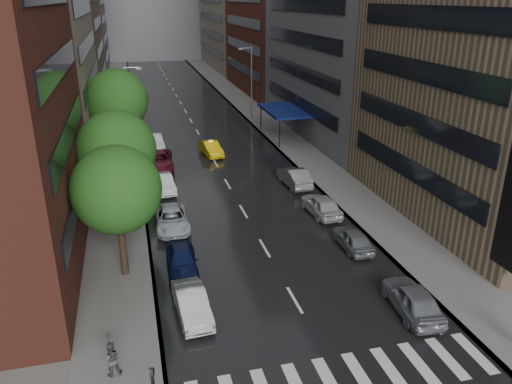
% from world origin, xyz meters
% --- Properties ---
extents(ground, '(220.00, 220.00, 0.00)m').
position_xyz_m(ground, '(0.00, 0.00, 0.00)').
color(ground, gray).
rests_on(ground, ground).
extents(road, '(14.00, 140.00, 0.01)m').
position_xyz_m(road, '(0.00, 50.00, 0.01)').
color(road, black).
rests_on(road, ground).
extents(sidewalk_left, '(4.00, 140.00, 0.15)m').
position_xyz_m(sidewalk_left, '(-9.00, 50.00, 0.07)').
color(sidewalk_left, gray).
rests_on(sidewalk_left, ground).
extents(sidewalk_right, '(4.00, 140.00, 0.15)m').
position_xyz_m(sidewalk_right, '(9.00, 50.00, 0.07)').
color(sidewalk_right, gray).
rests_on(sidewalk_right, ground).
extents(crosswalk, '(13.15, 2.80, 0.01)m').
position_xyz_m(crosswalk, '(0.20, -2.00, 0.01)').
color(crosswalk, silver).
rests_on(crosswalk, ground).
extents(tree_near, '(4.84, 4.84, 7.72)m').
position_xyz_m(tree_near, '(-8.60, 8.73, 5.28)').
color(tree_near, '#382619').
rests_on(tree_near, ground).
extents(tree_mid, '(5.16, 5.16, 8.22)m').
position_xyz_m(tree_mid, '(-8.60, 15.23, 5.62)').
color(tree_mid, '#382619').
rests_on(tree_mid, ground).
extents(tree_far, '(5.63, 5.63, 8.97)m').
position_xyz_m(tree_far, '(-8.60, 29.47, 6.14)').
color(tree_far, '#382619').
rests_on(tree_far, ground).
extents(taxi, '(2.05, 4.42, 1.40)m').
position_xyz_m(taxi, '(0.02, 30.55, 0.70)').
color(taxi, yellow).
rests_on(taxi, ground).
extents(parked_cars_left, '(2.90, 34.61, 1.61)m').
position_xyz_m(parked_cars_left, '(-5.40, 20.53, 0.75)').
color(parked_cars_left, silver).
rests_on(parked_cars_left, ground).
extents(parked_cars_right, '(2.24, 23.49, 1.54)m').
position_xyz_m(parked_cars_right, '(5.40, 11.11, 0.75)').
color(parked_cars_right, slate).
rests_on(parked_cars_right, ground).
extents(ped_black_umbrella, '(0.96, 0.98, 2.09)m').
position_xyz_m(ped_black_umbrella, '(-9.21, 0.44, 1.40)').
color(ped_black_umbrella, '#47474B').
rests_on(ped_black_umbrella, sidewalk_left).
extents(street_lamp_left, '(1.74, 0.22, 9.00)m').
position_xyz_m(street_lamp_left, '(-7.72, 30.00, 4.89)').
color(street_lamp_left, gray).
rests_on(street_lamp_left, sidewalk_left).
extents(street_lamp_right, '(1.74, 0.22, 9.00)m').
position_xyz_m(street_lamp_right, '(7.72, 45.00, 4.89)').
color(street_lamp_right, gray).
rests_on(street_lamp_right, sidewalk_right).
extents(awning, '(4.00, 8.00, 3.12)m').
position_xyz_m(awning, '(8.98, 35.00, 3.13)').
color(awning, navy).
rests_on(awning, sidewalk_right).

